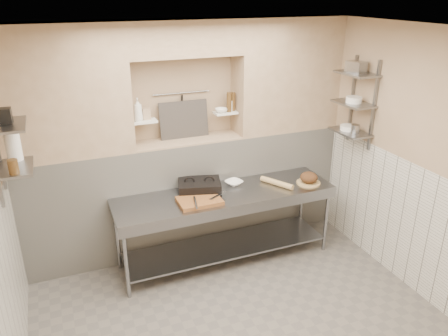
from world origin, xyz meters
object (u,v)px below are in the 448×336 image
mixing_bowl (234,183)px  bowl_alcove (221,110)px  bread_loaf (309,177)px  cutting_board (199,201)px  rolling_pin (277,183)px  bottle_soap (138,110)px  panini_press (199,186)px  jug_left (13,146)px  prep_table (226,213)px

mixing_bowl → bowl_alcove: bearing=92.9°
bread_loaf → bowl_alcove: bearing=142.4°
bread_loaf → bowl_alcove: bowl_alcove is taller
cutting_board → bread_loaf: (1.40, -0.01, 0.06)m
rolling_pin → bottle_soap: size_ratio=1.66×
panini_press → rolling_pin: panini_press is taller
mixing_bowl → rolling_pin: (0.47, -0.21, 0.01)m
panini_press → mixing_bowl: (0.45, 0.03, -0.04)m
cutting_board → bread_loaf: size_ratio=2.23×
panini_press → mixing_bowl: 0.45m
rolling_pin → jug_left: size_ratio=1.58×
cutting_board → rolling_pin: bearing=4.7°
cutting_board → bottle_soap: bottle_soap is taller
mixing_bowl → bottle_soap: 1.43m
cutting_board → panini_press: bearing=70.7°
bread_loaf → bottle_soap: (-1.88, 0.67, 0.86)m
cutting_board → bread_loaf: 1.40m
bottle_soap → jug_left: bottle_soap is taller
bottle_soap → bread_loaf: bearing=-19.7°
panini_press → bread_loaf: size_ratio=2.64×
prep_table → cutting_board: (-0.36, -0.10, 0.28)m
prep_table → jug_left: size_ratio=9.41×
prep_table → bowl_alcove: (0.17, 0.56, 1.09)m
cutting_board → bowl_alcove: bowl_alcove is taller
prep_table → mixing_bowl: (0.19, 0.19, 0.28)m
bread_loaf → prep_table: bearing=173.7°
mixing_bowl → jug_left: size_ratio=0.72×
bowl_alcove → cutting_board: bearing=-128.5°
rolling_pin → bowl_alcove: 1.10m
prep_table → bottle_soap: bottle_soap is taller
mixing_bowl → bowl_alcove: size_ratio=1.31×
cutting_board → bread_loaf: bearing=-0.5°
panini_press → mixing_bowl: panini_press is taller
jug_left → prep_table: bearing=-1.2°
bread_loaf → jug_left: jug_left is taller
panini_press → bottle_soap: bearing=160.8°
panini_press → cutting_board: (-0.09, -0.27, -0.04)m
panini_press → jug_left: size_ratio=2.04×
bottle_soap → mixing_bowl: bearing=-19.7°
panini_press → bottle_soap: 1.12m
mixing_bowl → bowl_alcove: 0.89m
mixing_bowl → jug_left: jug_left is taller
prep_table → bowl_alcove: bearing=73.3°
panini_press → bottle_soap: size_ratio=2.14×
bread_loaf → jug_left: bearing=177.1°
prep_table → mixing_bowl: 0.39m
prep_table → jug_left: bearing=178.8°
mixing_bowl → bread_loaf: size_ratio=0.94×
prep_table → bowl_alcove: 1.24m
cutting_board → prep_table: bearing=16.1°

